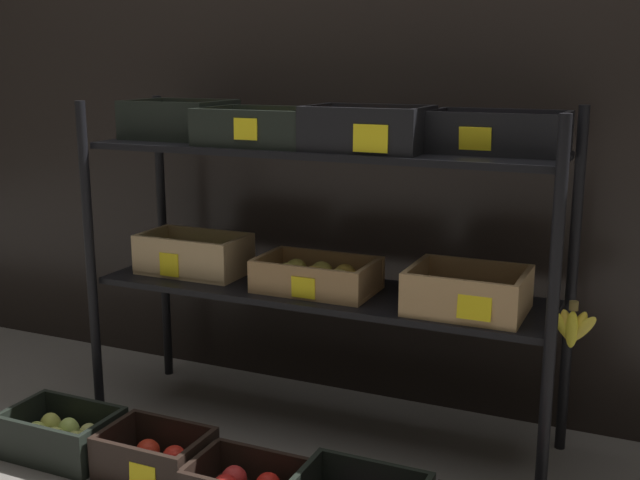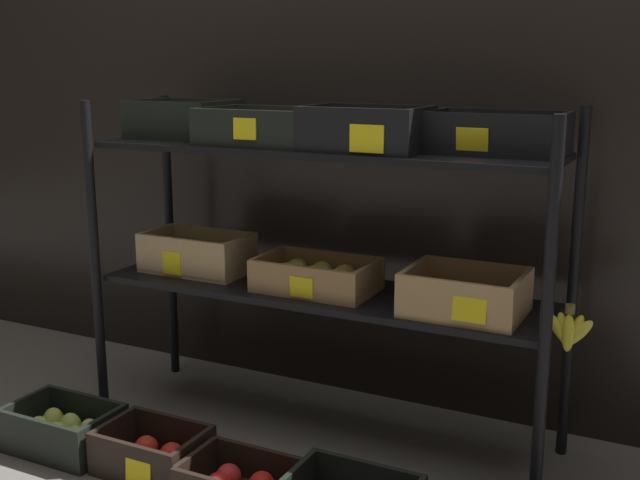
{
  "view_description": "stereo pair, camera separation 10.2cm",
  "coord_description": "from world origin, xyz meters",
  "views": [
    {
      "loc": [
        0.97,
        -2.16,
        1.18
      ],
      "look_at": [
        0.0,
        0.0,
        0.64
      ],
      "focal_mm": 44.29,
      "sensor_mm": 36.0,
      "label": 1
    },
    {
      "loc": [
        1.07,
        -2.12,
        1.18
      ],
      "look_at": [
        0.0,
        0.0,
        0.64
      ],
      "focal_mm": 44.29,
      "sensor_mm": 36.0,
      "label": 2
    }
  ],
  "objects": [
    {
      "name": "ground_plane",
      "position": [
        0.0,
        0.0,
        0.0
      ],
      "size": [
        10.0,
        10.0,
        0.0
      ],
      "primitive_type": "plane",
      "color": "#605B56"
    },
    {
      "name": "storefront_wall",
      "position": [
        0.0,
        0.4,
        1.13
      ],
      "size": [
        3.86,
        0.12,
        2.25
      ],
      "primitive_type": "cube",
      "color": "black",
      "rests_on": "ground_plane"
    },
    {
      "name": "display_rack",
      "position": [
        -0.01,
        -0.01,
        0.73
      ],
      "size": [
        1.59,
        0.43,
        1.06
      ],
      "color": "black",
      "rests_on": "ground_plane"
    },
    {
      "name": "crate_ground_pear",
      "position": [
        -0.65,
        -0.47,
        0.06
      ],
      "size": [
        0.33,
        0.22,
        0.14
      ],
      "color": "black",
      "rests_on": "ground_plane"
    },
    {
      "name": "crate_ground_apple_red",
      "position": [
        -0.32,
        -0.45,
        0.05
      ],
      "size": [
        0.31,
        0.22,
        0.13
      ],
      "color": "black",
      "rests_on": "ground_plane"
    }
  ]
}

